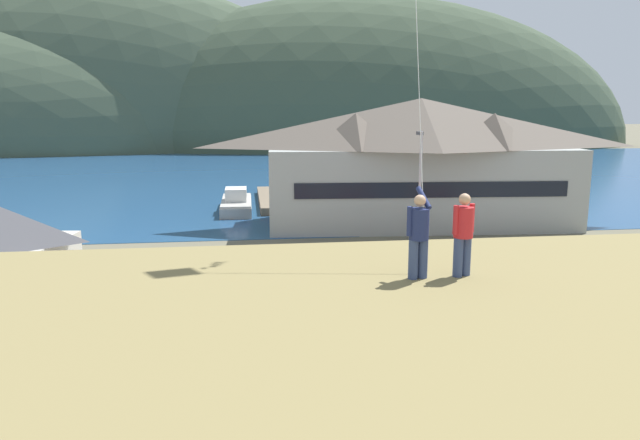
{
  "coord_description": "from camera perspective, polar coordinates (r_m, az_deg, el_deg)",
  "views": [
    {
      "loc": [
        -4.09,
        -21.65,
        8.95
      ],
      "look_at": [
        -0.13,
        9.0,
        3.03
      ],
      "focal_mm": 32.72,
      "sensor_mm": 36.0,
      "label": 1
    }
  ],
  "objects": [
    {
      "name": "ground_plane",
      "position": [
        23.78,
        3.16,
        -11.28
      ],
      "size": [
        600.0,
        600.0,
        0.0
      ],
      "primitive_type": "plane",
      "color": "#66604C"
    },
    {
      "name": "parking_lot_pad",
      "position": [
        28.4,
        1.31,
        -7.43
      ],
      "size": [
        40.0,
        20.0,
        0.1
      ],
      "primitive_type": "cube",
      "color": "gray",
      "rests_on": "ground"
    },
    {
      "name": "bay_water",
      "position": [
        82.24,
        -4.47,
        4.57
      ],
      "size": [
        360.0,
        84.0,
        0.03
      ],
      "primitive_type": "cube",
      "color": "navy",
      "rests_on": "ground"
    },
    {
      "name": "far_hill_east_peak",
      "position": [
        145.48,
        -20.48,
        6.63
      ],
      "size": [
        122.87,
        44.89,
        75.69
      ],
      "primitive_type": "ellipsoid",
      "color": "#42513D",
      "rests_on": "ground"
    },
    {
      "name": "far_hill_center_saddle",
      "position": [
        142.96,
        -2.83,
        7.24
      ],
      "size": [
        92.82,
        47.76,
        51.12
      ],
      "primitive_type": "ellipsoid",
      "color": "#3D4C38",
      "rests_on": "ground"
    },
    {
      "name": "far_hill_far_shoulder",
      "position": [
        142.92,
        4.4,
        7.22
      ],
      "size": [
        132.46,
        51.83,
        69.83
      ],
      "primitive_type": "ellipsoid",
      "color": "#3D4C38",
      "rests_on": "ground"
    },
    {
      "name": "harbor_lodge",
      "position": [
        45.52,
        9.76,
        5.91
      ],
      "size": [
        24.88,
        10.46,
        9.73
      ],
      "color": "#999E99",
      "rests_on": "ground"
    },
    {
      "name": "wharf_dock",
      "position": [
        56.27,
        -4.38,
        2.02
      ],
      "size": [
        3.2,
        14.0,
        0.7
      ],
      "color": "#70604C",
      "rests_on": "ground"
    },
    {
      "name": "moored_boat_wharfside",
      "position": [
        51.94,
        -8.18,
        1.61
      ],
      "size": [
        2.67,
        8.18,
        2.16
      ],
      "color": "#A8A399",
      "rests_on": "ground"
    },
    {
      "name": "parked_car_back_row_right",
      "position": [
        32.67,
        21.65,
        -3.91
      ],
      "size": [
        4.21,
        2.07,
        1.82
      ],
      "color": "red",
      "rests_on": "parking_lot_pad"
    },
    {
      "name": "parked_car_back_row_left",
      "position": [
        27.24,
        18.61,
        -6.57
      ],
      "size": [
        4.35,
        2.37,
        1.82
      ],
      "color": "navy",
      "rests_on": "parking_lot_pad"
    },
    {
      "name": "parked_car_lone_by_shed",
      "position": [
        29.13,
        -0.58,
        -4.87
      ],
      "size": [
        4.25,
        2.16,
        1.82
      ],
      "color": "red",
      "rests_on": "parking_lot_pad"
    },
    {
      "name": "parked_car_front_row_end",
      "position": [
        24.57,
        -7.29,
        -7.97
      ],
      "size": [
        4.29,
        2.24,
        1.82
      ],
      "color": "#B28923",
      "rests_on": "parking_lot_pad"
    },
    {
      "name": "parked_car_mid_row_center",
      "position": [
        30.05,
        8.39,
        -4.49
      ],
      "size": [
        4.31,
        2.27,
        1.82
      ],
      "color": "red",
      "rests_on": "parking_lot_pad"
    },
    {
      "name": "parking_light_pole",
      "position": [
        34.0,
        9.72,
        3.05
      ],
      "size": [
        0.24,
        0.78,
        7.58
      ],
      "color": "#ADADB2",
      "rests_on": "parking_lot_pad"
    },
    {
      "name": "person_kite_flyer",
      "position": [
        12.0,
        9.63,
        -1.27
      ],
      "size": [
        0.52,
        0.69,
        1.86
      ],
      "color": "#384770",
      "rests_on": "grassy_hill_foreground"
    },
    {
      "name": "person_companion",
      "position": [
        12.37,
        13.83,
        -1.15
      ],
      "size": [
        0.52,
        0.4,
        1.74
      ],
      "color": "#384770",
      "rests_on": "grassy_hill_foreground"
    }
  ]
}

